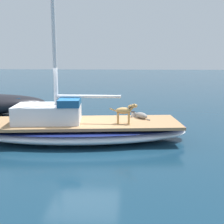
% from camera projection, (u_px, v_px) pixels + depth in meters
% --- Properties ---
extents(ground_plane, '(120.00, 120.00, 0.00)m').
position_uv_depth(ground_plane, '(84.00, 140.00, 9.99)').
color(ground_plane, '#143347').
extents(sailboat_main, '(3.32, 7.47, 0.66)m').
position_uv_depth(sailboat_main, '(83.00, 131.00, 9.92)').
color(sailboat_main, white).
rests_on(sailboat_main, ground).
extents(cabin_house, '(1.64, 2.37, 0.84)m').
position_uv_depth(cabin_house, '(50.00, 112.00, 9.74)').
color(cabin_house, silver).
rests_on(cabin_house, sailboat_main).
extents(dog_grey, '(0.82, 0.63, 0.22)m').
position_uv_depth(dog_grey, '(141.00, 115.00, 10.38)').
color(dog_grey, gray).
rests_on(dog_grey, sailboat_main).
extents(dog_tan, '(0.22, 0.94, 0.70)m').
position_uv_depth(dog_tan, '(125.00, 111.00, 9.45)').
color(dog_tan, tan).
rests_on(dog_tan, sailboat_main).
extents(deck_winch, '(0.16, 0.16, 0.21)m').
position_uv_depth(deck_winch, '(133.00, 114.00, 10.63)').
color(deck_winch, '#B7B7BC').
rests_on(deck_winch, sailboat_main).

